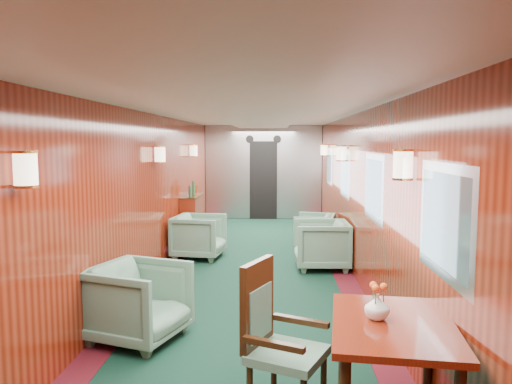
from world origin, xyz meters
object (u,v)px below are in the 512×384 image
side_chair (274,334)px  armchair_left_far (199,236)px  armchair_left_near (138,302)px  armchair_right_near (321,245)px  armchair_right_far (315,231)px  dining_table (393,342)px  credenza (192,218)px

side_chair → armchair_left_far: bearing=129.4°
armchair_left_near → armchair_right_near: (2.08, 2.94, -0.01)m
armchair_left_near → armchair_right_far: size_ratio=1.19×
side_chair → armchair_left_near: bearing=159.9°
armchair_right_far → side_chair: bearing=4.4°
dining_table → armchair_left_near: (-2.14, 1.64, -0.30)m
side_chair → credenza: credenza is taller
credenza → armchair_left_near: credenza is taller
side_chair → armchair_left_near: (-1.36, 1.34, -0.23)m
dining_table → armchair_left_near: bearing=149.5°
armchair_left_far → credenza: bearing=22.6°
armchair_right_far → armchair_left_far: bearing=-55.6°
dining_table → side_chair: side_chair is taller
credenza → armchair_right_far: size_ratio=1.67×
side_chair → armchair_right_near: bearing=104.9°
armchair_left_near → armchair_right_far: 4.90m
credenza → armchair_right_near: size_ratio=1.44×
dining_table → armchair_left_far: size_ratio=1.45×
armchair_left_far → armchair_right_far: size_ratio=1.14×
dining_table → credenza: bearing=117.3°
dining_table → side_chair: bearing=166.2°
dining_table → armchair_left_near: dining_table is taller
credenza → armchair_right_far: 2.46m
credenza → armchair_left_near: bearing=-86.4°
dining_table → armchair_right_near: dining_table is taller
credenza → armchair_right_near: credenza is taller
armchair_left_near → side_chair: bearing=-115.3°
dining_table → armchair_right_near: (-0.06, 4.57, -0.31)m
credenza → armchair_left_near: (0.31, -4.96, -0.09)m
armchair_left_far → armchair_right_near: 2.13m
dining_table → armchair_left_far: dining_table is taller
credenza → armchair_left_near: size_ratio=1.41×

